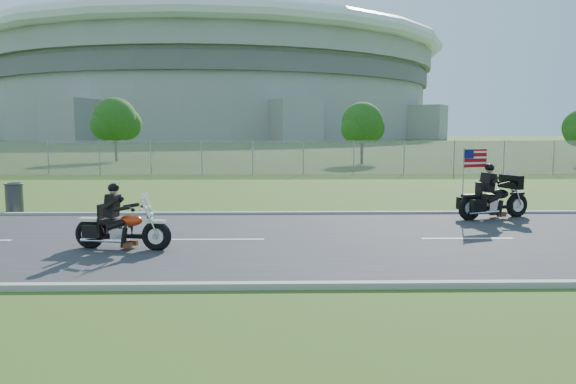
{
  "coord_description": "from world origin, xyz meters",
  "views": [
    {
      "loc": [
        -0.61,
        -13.21,
        2.66
      ],
      "look_at": [
        -0.33,
        0.0,
        1.18
      ],
      "focal_mm": 35.0,
      "sensor_mm": 36.0,
      "label": 1
    }
  ],
  "objects": [
    {
      "name": "curb_north",
      "position": [
        0.0,
        4.05,
        0.05
      ],
      "size": [
        120.0,
        0.18,
        0.12
      ],
      "primitive_type": "cube",
      "color": "#9E9B93",
      "rests_on": "ground"
    },
    {
      "name": "trash_can",
      "position": [
        -8.99,
        4.77,
        0.46
      ],
      "size": [
        0.69,
        0.69,
        0.93
      ],
      "primitive_type": "cylinder",
      "rotation": [
        0.0,
        0.0,
        0.37
      ],
      "color": "#39393E",
      "rests_on": "ground"
    },
    {
      "name": "curb_south",
      "position": [
        0.0,
        -4.05,
        0.05
      ],
      "size": [
        120.0,
        0.18,
        0.12
      ],
      "primitive_type": "cube",
      "color": "#9E9B93",
      "rests_on": "ground"
    },
    {
      "name": "tree_fence_near",
      "position": [
        6.04,
        30.04,
        2.97
      ],
      "size": [
        3.52,
        3.28,
        4.75
      ],
      "color": "#382316",
      "rests_on": "ground"
    },
    {
      "name": "fence",
      "position": [
        -5.0,
        20.0,
        1.0
      ],
      "size": [
        60.0,
        0.03,
        2.0
      ],
      "primitive_type": "cube",
      "color": "gray",
      "rests_on": "ground"
    },
    {
      "name": "motorcycle_lead",
      "position": [
        -4.02,
        -0.99,
        0.48
      ],
      "size": [
        2.22,
        0.78,
        1.5
      ],
      "rotation": [
        0.0,
        0.0,
        -0.17
      ],
      "color": "black",
      "rests_on": "ground"
    },
    {
      "name": "motorcycle_follow",
      "position": [
        5.81,
        3.08,
        0.57
      ],
      "size": [
        2.4,
        1.21,
        2.07
      ],
      "rotation": [
        0.0,
        0.0,
        0.34
      ],
      "color": "black",
      "rests_on": "ground"
    },
    {
      "name": "stadium",
      "position": [
        -20.0,
        170.0,
        15.58
      ],
      "size": [
        140.4,
        140.4,
        29.2
      ],
      "color": "#A3A099",
      "rests_on": "ground"
    },
    {
      "name": "tree_fence_mid",
      "position": [
        -13.95,
        34.04,
        3.3
      ],
      "size": [
        3.96,
        3.69,
        5.3
      ],
      "color": "#382316",
      "rests_on": "ground"
    },
    {
      "name": "ground",
      "position": [
        0.0,
        0.0,
        0.0
      ],
      "size": [
        420.0,
        420.0,
        0.0
      ],
      "primitive_type": "plane",
      "color": "#344C17",
      "rests_on": "ground"
    },
    {
      "name": "road",
      "position": [
        0.0,
        0.0,
        0.02
      ],
      "size": [
        120.0,
        8.0,
        0.04
      ],
      "primitive_type": "cube",
      "color": "#28282B",
      "rests_on": "ground"
    }
  ]
}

